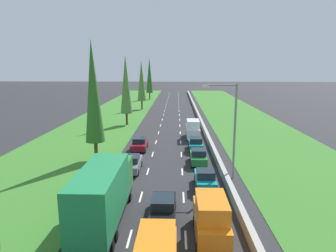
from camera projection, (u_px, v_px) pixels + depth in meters
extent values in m
plane|color=#28282B|center=(171.00, 117.00, 62.40)|extent=(300.00, 300.00, 0.00)
cube|color=#387528|center=(112.00, 117.00, 62.76)|extent=(14.00, 140.00, 0.04)
cube|color=#387528|center=(239.00, 117.00, 61.99)|extent=(14.00, 140.00, 0.04)
cube|color=#9E9B93|center=(198.00, 115.00, 62.15)|extent=(0.44, 120.00, 0.85)
cube|color=white|center=(129.00, 239.00, 18.35)|extent=(0.14, 2.00, 0.01)
cube|color=white|center=(141.00, 197.00, 24.23)|extent=(0.14, 2.00, 0.01)
cube|color=white|center=(148.00, 171.00, 30.11)|extent=(0.14, 2.00, 0.01)
cube|color=white|center=(153.00, 154.00, 35.99)|extent=(0.14, 2.00, 0.01)
cube|color=white|center=(156.00, 142.00, 41.87)|extent=(0.14, 2.00, 0.01)
cube|color=white|center=(159.00, 133.00, 47.75)|extent=(0.14, 2.00, 0.01)
cube|color=white|center=(161.00, 125.00, 53.63)|extent=(0.14, 2.00, 0.01)
cube|color=white|center=(162.00, 120.00, 59.51)|extent=(0.14, 2.00, 0.01)
cube|color=white|center=(164.00, 115.00, 65.39)|extent=(0.14, 2.00, 0.01)
cube|color=white|center=(165.00, 111.00, 71.27)|extent=(0.14, 2.00, 0.01)
cube|color=white|center=(166.00, 107.00, 77.15)|extent=(0.14, 2.00, 0.01)
cube|color=white|center=(166.00, 105.00, 83.03)|extent=(0.14, 2.00, 0.01)
cube|color=white|center=(167.00, 102.00, 88.91)|extent=(0.14, 2.00, 0.01)
cube|color=white|center=(168.00, 100.00, 94.79)|extent=(0.14, 2.00, 0.01)
cube|color=white|center=(168.00, 98.00, 100.67)|extent=(0.14, 2.00, 0.01)
cube|color=white|center=(169.00, 96.00, 106.55)|extent=(0.14, 2.00, 0.01)
cube|color=white|center=(169.00, 95.00, 112.43)|extent=(0.14, 2.00, 0.01)
cube|color=white|center=(169.00, 93.00, 118.30)|extent=(0.14, 2.00, 0.01)
cube|color=white|center=(186.00, 239.00, 18.25)|extent=(0.14, 2.00, 0.01)
cube|color=white|center=(184.00, 197.00, 24.13)|extent=(0.14, 2.00, 0.01)
cube|color=white|center=(182.00, 172.00, 30.01)|extent=(0.14, 2.00, 0.01)
cube|color=white|center=(181.00, 155.00, 35.89)|extent=(0.14, 2.00, 0.01)
cube|color=white|center=(181.00, 142.00, 41.77)|extent=(0.14, 2.00, 0.01)
cube|color=white|center=(180.00, 133.00, 47.65)|extent=(0.14, 2.00, 0.01)
cube|color=white|center=(180.00, 126.00, 53.53)|extent=(0.14, 2.00, 0.01)
cube|color=white|center=(180.00, 120.00, 59.41)|extent=(0.14, 2.00, 0.01)
cube|color=white|center=(179.00, 115.00, 65.29)|extent=(0.14, 2.00, 0.01)
cube|color=white|center=(179.00, 111.00, 71.17)|extent=(0.14, 2.00, 0.01)
cube|color=white|center=(179.00, 108.00, 77.05)|extent=(0.14, 2.00, 0.01)
cube|color=white|center=(179.00, 105.00, 82.93)|extent=(0.14, 2.00, 0.01)
cube|color=white|center=(179.00, 102.00, 88.81)|extent=(0.14, 2.00, 0.01)
cube|color=white|center=(179.00, 100.00, 94.69)|extent=(0.14, 2.00, 0.01)
cube|color=white|center=(178.00, 98.00, 100.57)|extent=(0.14, 2.00, 0.01)
cube|color=white|center=(178.00, 96.00, 106.45)|extent=(0.14, 2.00, 0.01)
cube|color=white|center=(178.00, 95.00, 112.32)|extent=(0.14, 2.00, 0.01)
cube|color=white|center=(178.00, 93.00, 118.20)|extent=(0.14, 2.00, 0.01)
cube|color=black|center=(106.00, 214.00, 20.19)|extent=(2.20, 9.40, 0.56)
cube|color=#237A33|center=(116.00, 174.00, 23.41)|extent=(2.40, 2.20, 2.50)
cube|color=#1E7F47|center=(100.00, 195.00, 18.73)|extent=(2.44, 7.20, 3.30)
cylinder|color=black|center=(102.00, 197.00, 23.51)|extent=(0.22, 0.64, 0.64)
cylinder|color=black|center=(130.00, 197.00, 23.44)|extent=(0.22, 0.64, 0.64)
cylinder|color=black|center=(79.00, 235.00, 18.14)|extent=(0.22, 0.64, 0.64)
cylinder|color=black|center=(116.00, 236.00, 18.07)|extent=(0.22, 0.64, 0.64)
cylinder|color=black|center=(73.00, 246.00, 17.08)|extent=(0.22, 0.64, 0.64)
cylinder|color=black|center=(112.00, 247.00, 17.02)|extent=(0.22, 0.64, 0.64)
cube|color=slate|center=(132.00, 164.00, 30.21)|extent=(1.76, 4.50, 0.72)
cube|color=#19232D|center=(131.00, 159.00, 29.93)|extent=(1.56, 1.90, 0.60)
cylinder|color=black|center=(126.00, 163.00, 31.67)|extent=(0.22, 0.64, 0.64)
cylinder|color=black|center=(141.00, 163.00, 31.62)|extent=(0.22, 0.64, 0.64)
cylinder|color=black|center=(121.00, 172.00, 28.93)|extent=(0.22, 0.64, 0.64)
cylinder|color=black|center=(138.00, 173.00, 28.89)|extent=(0.22, 0.64, 0.64)
cube|color=orange|center=(156.00, 246.00, 13.77)|extent=(1.80, 3.10, 1.10)
cube|color=black|center=(163.00, 210.00, 20.66)|extent=(1.76, 4.50, 0.72)
cube|color=#19232D|center=(163.00, 202.00, 20.38)|extent=(1.56, 1.90, 0.60)
cylinder|color=black|center=(153.00, 205.00, 22.12)|extent=(0.22, 0.64, 0.64)
cylinder|color=black|center=(175.00, 205.00, 22.08)|extent=(0.22, 0.64, 0.64)
cylinder|color=black|center=(150.00, 224.00, 19.39)|extent=(0.22, 0.64, 0.64)
cylinder|color=black|center=(174.00, 225.00, 19.34)|extent=(0.22, 0.64, 0.64)
cube|color=orange|center=(211.00, 223.00, 18.18)|extent=(1.90, 4.90, 1.40)
cube|color=orange|center=(212.00, 207.00, 17.64)|extent=(1.80, 3.10, 1.10)
cylinder|color=black|center=(195.00, 221.00, 19.83)|extent=(0.22, 0.64, 0.64)
cylinder|color=black|center=(221.00, 221.00, 19.78)|extent=(0.22, 0.64, 0.64)
cylinder|color=black|center=(198.00, 248.00, 16.86)|extent=(0.22, 0.64, 0.64)
cylinder|color=black|center=(228.00, 249.00, 16.81)|extent=(0.22, 0.64, 0.64)
cube|color=maroon|center=(140.00, 145.00, 37.89)|extent=(1.76, 4.50, 0.72)
cube|color=#19232D|center=(140.00, 140.00, 37.62)|extent=(1.56, 1.90, 0.60)
cylinder|color=black|center=(135.00, 144.00, 39.35)|extent=(0.22, 0.64, 0.64)
cylinder|color=black|center=(147.00, 144.00, 39.31)|extent=(0.22, 0.64, 0.64)
cylinder|color=black|center=(132.00, 150.00, 36.62)|extent=(0.22, 0.64, 0.64)
cylinder|color=black|center=(145.00, 150.00, 36.57)|extent=(0.22, 0.64, 0.64)
cube|color=teal|center=(205.00, 180.00, 25.96)|extent=(1.68, 3.90, 0.76)
cube|color=#19232D|center=(206.00, 174.00, 25.53)|extent=(1.52, 1.60, 0.64)
cylinder|color=black|center=(195.00, 179.00, 27.25)|extent=(0.22, 0.64, 0.64)
cylinder|color=black|center=(212.00, 179.00, 27.20)|extent=(0.22, 0.64, 0.64)
cylinder|color=black|center=(197.00, 190.00, 24.88)|extent=(0.22, 0.64, 0.64)
cylinder|color=black|center=(215.00, 190.00, 24.83)|extent=(0.22, 0.64, 0.64)
cube|color=#237A33|center=(198.00, 158.00, 32.37)|extent=(1.68, 3.90, 0.76)
cube|color=#19232D|center=(199.00, 152.00, 31.94)|extent=(1.52, 1.60, 0.64)
cylinder|color=black|center=(191.00, 158.00, 33.65)|extent=(0.22, 0.64, 0.64)
cylinder|color=black|center=(204.00, 158.00, 33.61)|extent=(0.22, 0.64, 0.64)
cylinder|color=black|center=(192.00, 164.00, 31.28)|extent=(0.22, 0.64, 0.64)
cylinder|color=black|center=(206.00, 165.00, 31.24)|extent=(0.22, 0.64, 0.64)
cube|color=teal|center=(196.00, 145.00, 37.66)|extent=(1.68, 3.90, 0.76)
cube|color=#19232D|center=(196.00, 140.00, 37.22)|extent=(1.52, 1.60, 0.64)
cylinder|color=black|center=(189.00, 145.00, 38.94)|extent=(0.22, 0.64, 0.64)
cylinder|color=black|center=(201.00, 145.00, 38.89)|extent=(0.22, 0.64, 0.64)
cylinder|color=black|center=(190.00, 150.00, 36.57)|extent=(0.22, 0.64, 0.64)
cylinder|color=black|center=(202.00, 150.00, 36.53)|extent=(0.22, 0.64, 0.64)
cube|color=white|center=(193.00, 132.00, 43.81)|extent=(1.90, 4.90, 1.40)
cube|color=white|center=(193.00, 124.00, 43.27)|extent=(1.80, 3.10, 1.10)
cylinder|color=black|center=(187.00, 134.00, 45.46)|extent=(0.22, 0.64, 0.64)
cylinder|color=black|center=(198.00, 134.00, 45.41)|extent=(0.22, 0.64, 0.64)
cylinder|color=black|center=(187.00, 139.00, 42.48)|extent=(0.22, 0.64, 0.64)
cylinder|color=black|center=(199.00, 139.00, 42.43)|extent=(0.22, 0.64, 0.64)
cylinder|color=#4C3823|center=(96.00, 151.00, 33.60)|extent=(0.40, 0.40, 2.20)
cone|color=#2D6623|center=(93.00, 92.00, 32.28)|extent=(2.14, 2.14, 11.22)
cylinder|color=#4C3823|center=(127.00, 119.00, 53.93)|extent=(0.40, 0.40, 2.20)
cone|color=#4C7F38|center=(126.00, 84.00, 52.69)|extent=(2.11, 2.11, 10.37)
cylinder|color=#4C3823|center=(142.00, 105.00, 73.43)|extent=(0.40, 0.40, 2.20)
cone|color=#4C7F38|center=(142.00, 81.00, 72.26)|extent=(2.10, 2.10, 9.72)
cylinder|color=#4C3823|center=(150.00, 96.00, 95.93)|extent=(0.40, 0.40, 2.20)
cone|color=#2D6623|center=(149.00, 75.00, 94.62)|extent=(2.13, 2.13, 11.10)
cylinder|color=gray|center=(235.00, 132.00, 27.40)|extent=(0.20, 0.20, 9.00)
cylinder|color=gray|center=(221.00, 85.00, 26.58)|extent=(2.80, 0.12, 0.12)
cube|color=silver|center=(206.00, 86.00, 26.64)|extent=(0.60, 0.28, 0.20)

